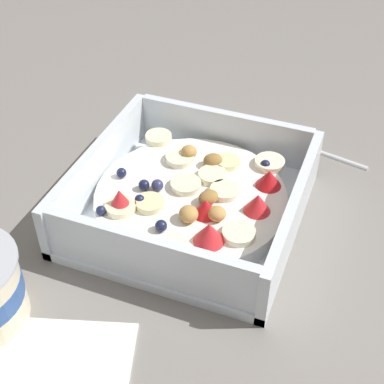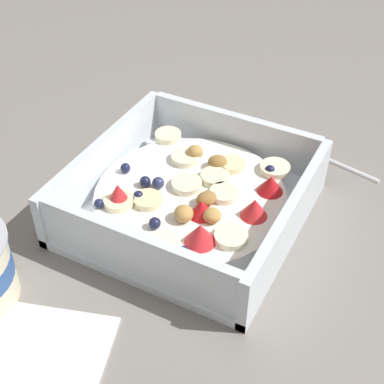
{
  "view_description": "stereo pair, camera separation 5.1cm",
  "coord_description": "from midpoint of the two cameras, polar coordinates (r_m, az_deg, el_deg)",
  "views": [
    {
      "loc": [
        -0.42,
        -0.15,
        0.41
      ],
      "look_at": [
        0.0,
        0.01,
        0.03
      ],
      "focal_mm": 52.26,
      "sensor_mm": 36.0,
      "label": 1
    },
    {
      "loc": [
        -0.39,
        -0.2,
        0.41
      ],
      "look_at": [
        0.0,
        0.01,
        0.03
      ],
      "focal_mm": 52.26,
      "sensor_mm": 36.0,
      "label": 2
    }
  ],
  "objects": [
    {
      "name": "spoon",
      "position": [
        0.72,
        6.55,
        5.75
      ],
      "size": [
        0.05,
        0.17,
        0.01
      ],
      "color": "silver",
      "rests_on": "ground"
    },
    {
      "name": "folded_napkin",
      "position": [
        0.5,
        -16.83,
        -18.08
      ],
      "size": [
        0.15,
        0.15,
        0.01
      ],
      "primitive_type": "cube",
      "rotation": [
        0.0,
        0.0,
        0.3
      ],
      "color": "white",
      "rests_on": "ground"
    },
    {
      "name": "fruit_bowl",
      "position": [
        0.59,
        -2.38,
        -0.81
      ],
      "size": [
        0.23,
        0.23,
        0.06
      ],
      "color": "white",
      "rests_on": "ground"
    },
    {
      "name": "ground_plane",
      "position": [
        0.6,
        -1.47,
        -2.73
      ],
      "size": [
        2.4,
        2.4,
        0.0
      ],
      "primitive_type": "plane",
      "color": "gray"
    }
  ]
}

